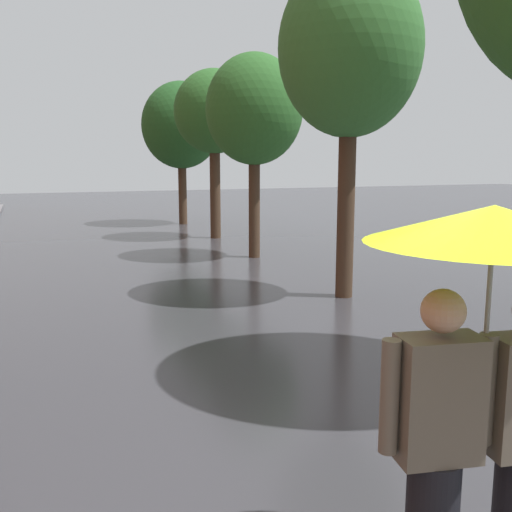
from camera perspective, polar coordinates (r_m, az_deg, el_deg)
The scene contains 5 objects.
street_tree_1 at distance 9.65m, azimuth 9.29°, elevation 19.43°, with size 2.26×2.26×5.36m.
street_tree_2 at distance 13.37m, azimuth -0.17°, elevation 14.21°, with size 2.20×2.20×4.63m.
street_tree_3 at distance 16.80m, azimuth -4.16°, elevation 13.95°, with size 2.29×2.29×4.79m.
street_tree_4 at distance 20.58m, azimuth -7.42°, elevation 12.68°, with size 2.73×2.73×4.93m.
couple_under_umbrella at distance 3.00m, azimuth 21.89°, elevation -7.59°, with size 1.21×1.21×2.05m.
Camera 1 is at (-2.02, -2.40, 2.26)m, focal length 40.37 mm.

